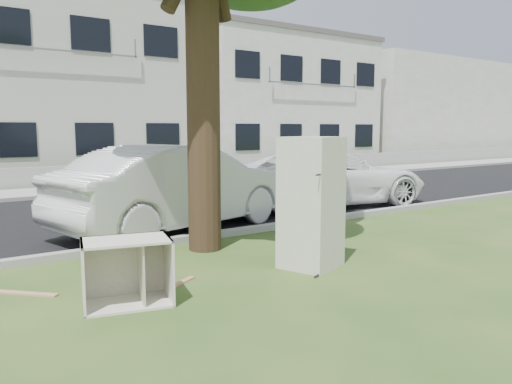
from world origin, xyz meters
TOP-DOWN VIEW (x-y plane):
  - ground at (0.00, 0.00)m, footprint 120.00×120.00m
  - road at (0.00, 6.00)m, footprint 120.00×7.00m
  - kerb_near at (0.00, 2.45)m, footprint 120.00×0.18m
  - kerb_far at (0.00, 9.55)m, footprint 120.00×0.18m
  - sidewalk at (0.00, 11.00)m, footprint 120.00×2.80m
  - low_wall at (0.00, 12.60)m, footprint 120.00×0.15m
  - townhouse_center at (0.00, 17.50)m, footprint 11.22×8.16m
  - townhouse_right at (12.00, 17.50)m, footprint 10.20×8.16m
  - filler_right at (26.00, 18.00)m, footprint 16.00×9.00m
  - fridge at (0.36, 0.01)m, footprint 0.98×0.94m
  - cabinet at (-2.40, -0.00)m, footprint 1.10×0.83m
  - plank_a at (-1.77, 0.23)m, footprint 0.95×0.60m
  - plank_b at (-3.35, 1.08)m, footprint 0.75×0.75m
  - plank_c at (-2.11, 0.97)m, footprint 0.43×0.74m
  - car_center at (-0.00, 3.56)m, footprint 5.38×2.98m
  - car_right at (4.63, 4.19)m, footprint 5.51×3.29m

SIDE VIEW (x-z plane):
  - ground at x=0.00m, z-range 0.00..0.00m
  - kerb_near at x=0.00m, z-range -0.06..0.06m
  - kerb_far at x=0.00m, z-range -0.06..0.06m
  - road at x=0.00m, z-range 0.00..0.01m
  - sidewalk at x=0.00m, z-range 0.00..0.01m
  - plank_a at x=-1.77m, z-range 0.00..0.02m
  - plank_c at x=-2.11m, z-range 0.00..0.02m
  - plank_b at x=-3.35m, z-range 0.00..0.02m
  - low_wall at x=0.00m, z-range 0.00..0.70m
  - cabinet at x=-2.40m, z-range 0.00..0.76m
  - car_right at x=4.63m, z-range 0.00..1.43m
  - car_center at x=0.00m, z-range 0.00..1.68m
  - fridge at x=0.36m, z-range 0.00..1.88m
  - filler_right at x=26.00m, z-range 0.00..6.40m
  - townhouse_right at x=12.00m, z-range 0.00..6.84m
  - townhouse_center at x=0.00m, z-range 0.00..7.44m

